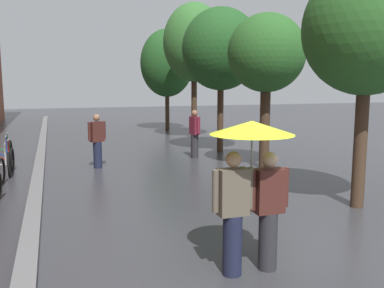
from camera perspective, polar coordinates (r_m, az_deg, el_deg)
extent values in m
plane|color=#38383D|center=(6.19, 10.32, -16.35)|extent=(80.00, 80.00, 0.00)
cube|color=slate|center=(15.12, -19.95, -1.74)|extent=(0.30, 36.00, 0.12)
cylinder|color=#473323|center=(9.23, 21.95, -0.05)|extent=(0.27, 0.27, 2.64)
ellipsoid|color=#2D6628|center=(9.21, 22.75, 14.28)|extent=(2.53, 2.53, 2.62)
cylinder|color=#473323|center=(12.67, 9.88, 2.40)|extent=(0.30, 0.30, 2.58)
ellipsoid|color=#2D6628|center=(12.64, 10.13, 12.13)|extent=(2.27, 2.27, 2.28)
cylinder|color=#473323|center=(15.64, 3.88, 3.78)|extent=(0.23, 0.23, 2.67)
ellipsoid|color=#235623|center=(15.64, 3.97, 12.78)|extent=(2.85, 2.85, 2.98)
cylinder|color=#473323|center=(19.41, 0.29, 5.26)|extent=(0.26, 0.26, 3.06)
ellipsoid|color=#387533|center=(19.46, 0.29, 13.67)|extent=(2.81, 2.81, 3.53)
cylinder|color=#473323|center=(23.06, -3.38, 4.74)|extent=(0.23, 0.23, 2.27)
ellipsoid|color=#235623|center=(23.04, -3.44, 10.95)|extent=(2.87, 2.87, 3.63)
torus|color=black|center=(11.66, -24.53, -3.41)|extent=(0.13, 0.70, 0.70)
torus|color=black|center=(12.53, -23.66, -2.59)|extent=(0.09, 0.70, 0.70)
cylinder|color=silver|center=(12.49, -24.11, -1.30)|extent=(0.04, 0.04, 0.58)
cylinder|color=#9E9EA3|center=(12.45, -24.19, 0.02)|extent=(0.05, 0.46, 0.03)
torus|color=black|center=(13.37, -23.31, -1.92)|extent=(0.08, 0.70, 0.70)
cylinder|color=red|center=(13.33, -23.73, -0.71)|extent=(0.04, 0.04, 0.58)
cylinder|color=#9E9EA3|center=(13.29, -23.80, 0.53)|extent=(0.04, 0.46, 0.03)
torus|color=black|center=(14.20, -23.55, -1.37)|extent=(0.08, 0.70, 0.70)
cylinder|color=#233DA8|center=(14.16, -23.95, -0.23)|extent=(0.04, 0.04, 0.58)
cylinder|color=#9E9EA3|center=(14.13, -24.02, 0.94)|extent=(0.04, 0.46, 0.03)
torus|color=black|center=(15.08, -23.47, -0.83)|extent=(0.07, 0.70, 0.70)
cylinder|color=#1E7A38|center=(15.05, -23.85, 0.24)|extent=(0.04, 0.04, 0.58)
cylinder|color=#9E9EA3|center=(15.01, -23.91, 1.34)|extent=(0.03, 0.46, 0.03)
cylinder|color=#1E233D|center=(5.80, 5.51, -13.52)|extent=(0.26, 0.26, 0.83)
cube|color=#665B4C|center=(5.57, 5.62, -6.53)|extent=(0.40, 0.22, 0.63)
sphere|color=tan|center=(5.47, 5.68, -2.09)|extent=(0.21, 0.21, 0.21)
cylinder|color=#665B4C|center=(5.46, 3.21, -6.44)|extent=(0.09, 0.09, 0.56)
cylinder|color=#665B4C|center=(5.66, 7.95, -5.98)|extent=(0.09, 0.09, 0.56)
cylinder|color=#2D2D33|center=(6.02, 10.29, -12.86)|extent=(0.26, 0.26, 0.81)
cube|color=#4C231E|center=(5.81, 10.47, -6.29)|extent=(0.40, 0.22, 0.61)
sphere|color=beige|center=(5.71, 10.58, -2.11)|extent=(0.21, 0.21, 0.21)
cylinder|color=#4C231E|center=(5.68, 8.26, -6.23)|extent=(0.09, 0.09, 0.55)
cylinder|color=#4C231E|center=(5.92, 12.61, -5.76)|extent=(0.09, 0.09, 0.55)
cylinder|color=#9E9EA3|center=(5.64, 8.05, -4.14)|extent=(0.02, 0.02, 1.12)
cone|color=#BCE019|center=(5.54, 8.18, 2.22)|extent=(1.12, 1.12, 0.18)
cylinder|color=#2D2D33|center=(14.46, 0.36, -0.28)|extent=(0.26, 0.26, 0.81)
cube|color=maroon|center=(14.37, 0.36, 2.54)|extent=(0.29, 0.43, 0.61)
sphere|color=#9E7051|center=(14.33, 0.36, 4.25)|extent=(0.21, 0.21, 0.21)
cylinder|color=maroon|center=(14.58, -0.13, 2.74)|extent=(0.09, 0.09, 0.55)
cylinder|color=maroon|center=(14.15, 0.86, 2.57)|extent=(0.09, 0.09, 0.55)
cylinder|color=#1E233D|center=(13.05, -12.73, -1.44)|extent=(0.26, 0.26, 0.81)
cube|color=#4C231E|center=(12.95, -12.83, 1.64)|extent=(0.45, 0.36, 0.61)
sphere|color=#9E7051|center=(12.91, -12.89, 3.53)|extent=(0.21, 0.21, 0.21)
cylinder|color=#4C231E|center=(13.07, -11.88, 1.87)|extent=(0.09, 0.09, 0.54)
cylinder|color=#4C231E|center=(12.83, -13.81, 1.69)|extent=(0.09, 0.09, 0.54)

